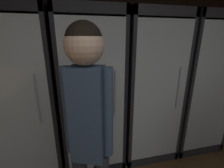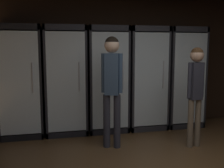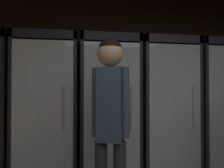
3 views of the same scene
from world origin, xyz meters
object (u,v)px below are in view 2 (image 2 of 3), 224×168
Objects in this scene: cooler_center at (107,81)px; shopper_far at (112,79)px; cooler_far_left at (21,83)px; shopper_near at (196,84)px; cooler_left at (65,81)px; cooler_right at (145,79)px; cooler_far_right at (182,78)px.

shopper_far is (-0.11, -0.92, 0.14)m from cooler_center.
cooler_far_left is 1.13× the size of shopper_far.
cooler_center reaches higher than shopper_near.
cooler_left reaches higher than shopper_near.
cooler_far_left and cooler_left have the same top height.
cooler_far_left is 1.00× the size of cooler_left.
cooler_right is 1.00× the size of cooler_far_right.
shopper_near is (1.93, -1.18, 0.05)m from cooler_left.
cooler_far_left is 1.70m from shopper_far.
cooler_far_left is at bearing 179.98° from cooler_left.
cooler_far_left and cooler_far_right have the same top height.
cooler_right is at bearing 0.03° from cooler_left.
cooler_far_right reaches higher than shopper_near.
cooler_right is (0.77, 0.00, 0.01)m from cooler_center.
cooler_center is at bearing 179.99° from cooler_far_right.
cooler_right reaches higher than shopper_far.
shopper_far is (-1.27, 0.26, 0.08)m from shopper_near.
cooler_right is 0.77m from cooler_far_right.
cooler_far_right is 1.89m from shopper_far.
cooler_far_left is at bearing -179.99° from cooler_right.
shopper_near is at bearing -71.50° from cooler_right.
cooler_far_left and cooler_right have the same top height.
shopper_far is at bearing -96.85° from cooler_center.
cooler_far_right is at bearing -0.08° from cooler_right.
cooler_left reaches higher than shopper_far.
shopper_far is (-0.88, -0.92, 0.13)m from cooler_right.
cooler_right is 1.13× the size of shopper_far.
shopper_far is at bearing 168.58° from shopper_near.
shopper_far is at bearing -54.42° from cooler_left.
cooler_far_right is 1.24× the size of shopper_near.
cooler_left is 1.13× the size of shopper_far.
shopper_near is (-0.37, -1.18, 0.06)m from cooler_far_right.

